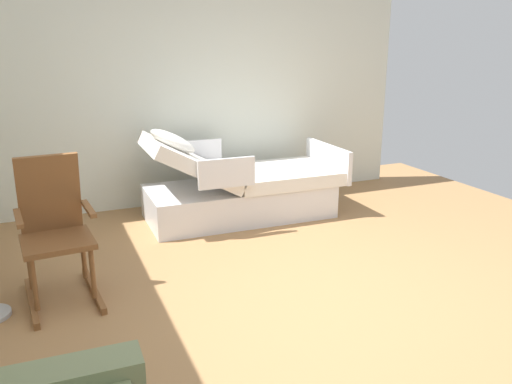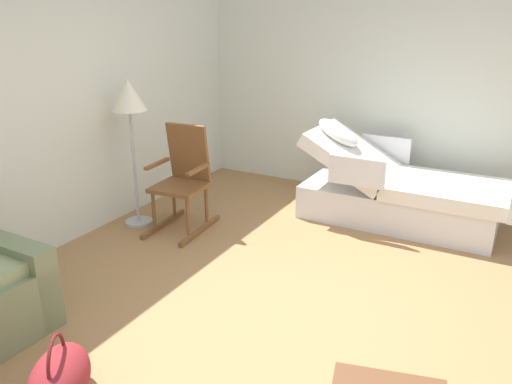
{
  "view_description": "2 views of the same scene",
  "coord_description": "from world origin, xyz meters",
  "px_view_note": "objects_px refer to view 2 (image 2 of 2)",
  "views": [
    {
      "loc": [
        -3.0,
        1.69,
        1.82
      ],
      "look_at": [
        0.21,
        0.35,
        0.81
      ],
      "focal_mm": 36.53,
      "sensor_mm": 36.0,
      "label": 1
    },
    {
      "loc": [
        -3.11,
        -1.26,
        2.1
      ],
      "look_at": [
        0.02,
        0.43,
        0.83
      ],
      "focal_mm": 36.01,
      "sensor_mm": 36.0,
      "label": 2
    }
  ],
  "objects_px": {
    "hospital_bed": "(399,193)",
    "duffel_bag": "(60,379)",
    "rocking_chair": "(183,180)",
    "floor_lamp": "(129,105)"
  },
  "relations": [
    {
      "from": "hospital_bed",
      "to": "duffel_bag",
      "type": "distance_m",
      "value": 3.7
    },
    {
      "from": "duffel_bag",
      "to": "rocking_chair",
      "type": "bearing_deg",
      "value": 19.79
    },
    {
      "from": "floor_lamp",
      "to": "duffel_bag",
      "type": "height_order",
      "value": "floor_lamp"
    },
    {
      "from": "floor_lamp",
      "to": "hospital_bed",
      "type": "bearing_deg",
      "value": -60.33
    },
    {
      "from": "rocking_chair",
      "to": "hospital_bed",
      "type": "bearing_deg",
      "value": -57.69
    },
    {
      "from": "hospital_bed",
      "to": "rocking_chair",
      "type": "distance_m",
      "value": 2.22
    },
    {
      "from": "hospital_bed",
      "to": "floor_lamp",
      "type": "bearing_deg",
      "value": 119.67
    },
    {
      "from": "hospital_bed",
      "to": "floor_lamp",
      "type": "distance_m",
      "value": 2.86
    },
    {
      "from": "floor_lamp",
      "to": "duffel_bag",
      "type": "xyz_separation_m",
      "value": [
        -2.22,
        -1.33,
        -1.07
      ]
    },
    {
      "from": "hospital_bed",
      "to": "floor_lamp",
      "type": "relative_size",
      "value": 1.4
    }
  ]
}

